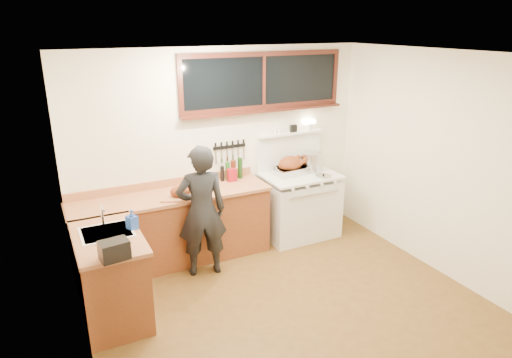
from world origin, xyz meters
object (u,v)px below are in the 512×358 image
man (202,211)px  cutting_board (181,193)px  vintage_stove (299,204)px  roast_turkey (290,167)px

man → cutting_board: size_ratio=3.00×
vintage_stove → roast_turkey: vintage_stove is taller
roast_turkey → cutting_board: bearing=-173.0°
cutting_board → vintage_stove: bearing=4.0°
cutting_board → roast_turkey: bearing=7.0°
vintage_stove → cutting_board: (-1.73, -0.12, 0.49)m
man → cutting_board: man is taller
vintage_stove → man: (-1.57, -0.39, 0.33)m
man → roast_turkey: man is taller
roast_turkey → man: bearing=-162.2°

